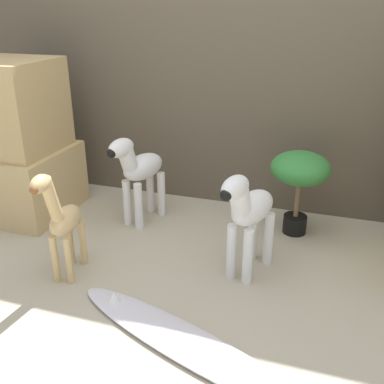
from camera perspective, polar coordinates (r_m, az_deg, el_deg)
name	(u,v)px	position (r m, az deg, el deg)	size (l,w,h in m)	color
ground_plane	(175,301)	(2.26, -2.18, -13.64)	(14.00, 14.00, 0.00)	#B2A88E
wall_back	(239,43)	(3.02, 6.01, 18.32)	(6.40, 0.08, 2.20)	brown
rock_pillar_left	(16,145)	(3.19, -21.42, 5.61)	(0.64, 0.63, 1.02)	tan
zebra_right	(248,212)	(2.30, 7.16, -2.50)	(0.26, 0.47, 0.60)	white
zebra_left	(139,170)	(2.86, -6.80, 2.81)	(0.26, 0.47, 0.60)	white
giraffe_figurine	(62,219)	(2.36, -16.22, -3.35)	(0.16, 0.41, 0.63)	tan
potted_palm_front	(300,174)	(2.76, 13.53, 2.29)	(0.35, 0.35, 0.53)	black
surfboard	(182,341)	(2.02, -1.22, -18.37)	(1.23, 0.63, 0.08)	silver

